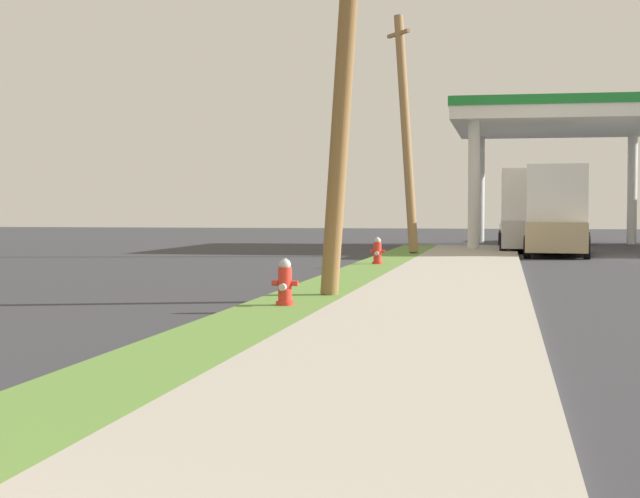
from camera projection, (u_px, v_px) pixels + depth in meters
name	position (u px, v px, depth m)	size (l,w,h in m)	color
fire_hydrant_second	(285.00, 285.00, 15.71)	(0.42, 0.38, 0.74)	red
fire_hydrant_third	(377.00, 252.00, 27.38)	(0.42, 0.37, 0.74)	red
utility_pole_midground	(346.00, 41.00, 17.09)	(1.46, 1.35, 8.67)	olive
utility_pole_background	(406.00, 131.00, 34.35)	(1.33, 1.72, 8.29)	#937047
car_white_by_near_pump	(523.00, 230.00, 41.93)	(2.05, 4.55, 1.57)	white
truck_silver_at_forecourt	(527.00, 213.00, 38.24)	(2.17, 6.42, 3.11)	#BCBCC1
truck_black_on_apron	(561.00, 223.00, 48.73)	(2.35, 5.49, 1.97)	black
truck_tan_at_far_bay	(559.00, 213.00, 34.79)	(2.58, 6.54, 3.11)	tan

